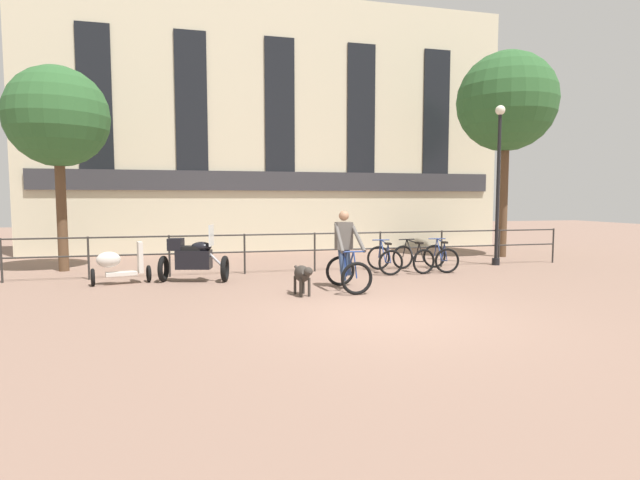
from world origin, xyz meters
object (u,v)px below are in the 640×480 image
at_px(dog, 303,274).
at_px(parked_bicycle_near_lamp, 385,259).
at_px(street_lamp, 498,177).
at_px(parked_motorcycle, 193,258).
at_px(parked_scooter, 119,264).
at_px(cyclist_with_bike, 346,254).
at_px(parked_bicycle_mid_left, 413,258).
at_px(parked_bicycle_mid_right, 441,257).

relative_size(dog, parked_bicycle_near_lamp, 0.76).
xyz_separation_m(dog, street_lamp, (6.52, 3.17, 2.16)).
height_order(parked_motorcycle, parked_scooter, parked_motorcycle).
xyz_separation_m(cyclist_with_bike, parked_scooter, (-4.87, 1.86, -0.30)).
relative_size(parked_bicycle_mid_left, street_lamp, 0.25).
relative_size(parked_motorcycle, street_lamp, 0.36).
bearing_deg(parked_bicycle_mid_right, cyclist_with_bike, 40.83).
bearing_deg(parked_bicycle_mid_right, parked_motorcycle, 11.45).
relative_size(parked_bicycle_near_lamp, parked_scooter, 0.86).
xyz_separation_m(parked_motorcycle, parked_bicycle_mid_left, (5.73, 0.26, -0.20)).
height_order(dog, street_lamp, street_lamp).
xyz_separation_m(dog, parked_bicycle_near_lamp, (2.77, 2.56, -0.08)).
bearing_deg(dog, parked_bicycle_mid_left, 26.55).
distance_m(dog, street_lamp, 7.57).
relative_size(cyclist_with_bike, dog, 1.95).
xyz_separation_m(dog, parked_scooter, (-3.80, 2.36, 0.02)).
bearing_deg(cyclist_with_bike, parked_bicycle_near_lamp, 49.12).
distance_m(parked_motorcycle, parked_bicycle_mid_right, 6.56).
xyz_separation_m(parked_bicycle_near_lamp, street_lamp, (3.75, 0.61, 2.24)).
bearing_deg(parked_bicycle_mid_left, parked_bicycle_mid_right, 172.86).
height_order(parked_bicycle_mid_left, parked_scooter, parked_scooter).
height_order(cyclist_with_bike, parked_motorcycle, cyclist_with_bike).
height_order(parked_bicycle_mid_left, parked_bicycle_mid_right, same).
height_order(parked_motorcycle, street_lamp, street_lamp).
xyz_separation_m(parked_motorcycle, street_lamp, (8.67, 0.88, 2.03)).
xyz_separation_m(cyclist_with_bike, parked_bicycle_mid_left, (2.52, 2.06, -0.41)).
bearing_deg(parked_bicycle_near_lamp, parked_scooter, 5.49).
xyz_separation_m(cyclist_with_bike, street_lamp, (5.45, 2.67, 1.83)).
relative_size(parked_motorcycle, parked_scooter, 1.25).
bearing_deg(dog, cyclist_with_bike, 16.05).
bearing_deg(parked_motorcycle, parked_scooter, 101.33).
xyz_separation_m(parked_bicycle_mid_left, street_lamp, (2.94, 0.61, 2.24)).
bearing_deg(parked_bicycle_mid_left, street_lamp, -175.36).
height_order(cyclist_with_bike, parked_bicycle_mid_right, cyclist_with_bike).
bearing_deg(parked_bicycle_mid_right, parked_bicycle_near_lamp, 9.14).
relative_size(cyclist_with_bike, parked_scooter, 1.27).
xyz_separation_m(parked_bicycle_mid_left, parked_scooter, (-7.38, -0.20, 0.10)).
height_order(dog, parked_bicycle_near_lamp, parked_bicycle_near_lamp).
relative_size(cyclist_with_bike, parked_bicycle_near_lamp, 1.48).
relative_size(parked_bicycle_mid_left, parked_scooter, 0.89).
bearing_deg(street_lamp, parked_motorcycle, -174.22).
distance_m(cyclist_with_bike, parked_bicycle_near_lamp, 2.70).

